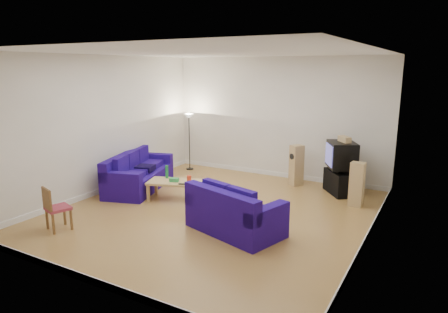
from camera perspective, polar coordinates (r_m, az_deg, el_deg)
The scene contains 16 objects.
room at distance 7.90m, azimuth -1.43°, elevation 2.59°, with size 6.01×6.51×3.21m.
sofa_three_seat at distance 10.03m, azimuth -12.29°, elevation -2.69°, with size 1.59×2.42×0.86m.
sofa_loveseat at distance 7.24m, azimuth 1.30°, elevation -8.38°, with size 1.91×1.40×0.85m.
coffee_table at distance 9.01m, azimuth -6.97°, elevation -3.83°, with size 1.33×0.95×0.44m.
bottle at distance 9.21m, azimuth -8.17°, elevation -2.18°, with size 0.07×0.07×0.30m, color #197233.
tissue_box at distance 8.94m, azimuth -7.13°, elevation -3.33°, with size 0.20×0.11×0.08m, color green.
red_canister at distance 8.91m, azimuth -5.01°, elevation -3.14°, with size 0.10×0.10×0.14m, color red.
remote at distance 8.72m, azimuth -5.93°, elevation -3.92°, with size 0.18×0.05×0.02m, color black.
tv_stand at distance 9.81m, azimuth 16.27°, elevation -3.56°, with size 0.88×0.49×0.54m, color black.
av_receiver at distance 9.75m, azimuth 16.24°, elevation -1.70°, with size 0.44×0.36×0.10m, color black.
television at distance 9.60m, azimuth 16.43°, elevation 0.23°, with size 0.87×0.95×0.60m.
centre_speaker at distance 9.55m, azimuth 16.84°, elevation 2.38°, with size 0.38×0.15×0.13m, color tan.
speaker_left at distance 10.19m, azimuth 10.30°, elevation -1.23°, with size 0.36×0.38×1.03m.
speaker_right at distance 8.97m, azimuth 18.44°, elevation -3.81°, with size 0.31×0.24×0.96m.
floor_lamp at distance 11.48m, azimuth -5.02°, elevation 4.69°, with size 0.28×0.28×1.63m.
dining_chair at distance 7.90m, azimuth -23.08°, elevation -6.58°, with size 0.50×0.50×0.82m.
Camera 1 is at (4.00, -6.67, 2.92)m, focal length 32.00 mm.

